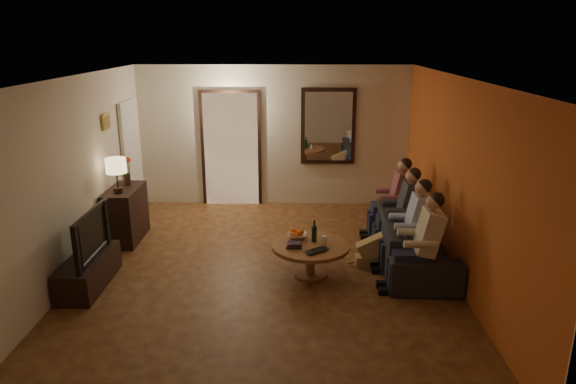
{
  "coord_description": "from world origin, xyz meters",
  "views": [
    {
      "loc": [
        0.4,
        -6.39,
        3.1
      ],
      "look_at": [
        0.3,
        0.3,
        1.05
      ],
      "focal_mm": 32.0,
      "sensor_mm": 36.0,
      "label": 1
    }
  ],
  "objects_px": {
    "person_a": "(423,247)",
    "person_d": "(395,202)",
    "dresser": "(126,214)",
    "coffee_table": "(310,260)",
    "person_c": "(403,215)",
    "tv_stand": "(89,272)",
    "bowl": "(297,236)",
    "wine_bottle": "(314,231)",
    "table_lamp": "(117,175)",
    "tv": "(84,235)",
    "laptop": "(319,252)",
    "sofa": "(413,240)",
    "dog": "(374,246)",
    "person_b": "(412,230)"
  },
  "relations": [
    {
      "from": "person_a",
      "to": "bowl",
      "type": "distance_m",
      "value": 1.68
    },
    {
      "from": "dresser",
      "to": "tv_stand",
      "type": "xyz_separation_m",
      "value": [
        0.0,
        -1.57,
        -0.22
      ]
    },
    {
      "from": "bowl",
      "to": "wine_bottle",
      "type": "distance_m",
      "value": 0.29
    },
    {
      "from": "wine_bottle",
      "to": "table_lamp",
      "type": "bearing_deg",
      "value": 162.55
    },
    {
      "from": "tv_stand",
      "to": "table_lamp",
      "type": "bearing_deg",
      "value": 90.0
    },
    {
      "from": "person_c",
      "to": "person_d",
      "type": "height_order",
      "value": "same"
    },
    {
      "from": "tv_stand",
      "to": "person_a",
      "type": "bearing_deg",
      "value": -1.21
    },
    {
      "from": "table_lamp",
      "to": "person_d",
      "type": "height_order",
      "value": "table_lamp"
    },
    {
      "from": "dresser",
      "to": "person_c",
      "type": "distance_m",
      "value": 4.25
    },
    {
      "from": "tv_stand",
      "to": "person_d",
      "type": "relative_size",
      "value": 0.99
    },
    {
      "from": "tv",
      "to": "laptop",
      "type": "xyz_separation_m",
      "value": [
        2.96,
        0.06,
        -0.24
      ]
    },
    {
      "from": "person_d",
      "to": "bowl",
      "type": "xyz_separation_m",
      "value": [
        -1.55,
        -1.15,
        -0.12
      ]
    },
    {
      "from": "dresser",
      "to": "coffee_table",
      "type": "height_order",
      "value": "dresser"
    },
    {
      "from": "person_a",
      "to": "person_d",
      "type": "distance_m",
      "value": 1.8
    },
    {
      "from": "dresser",
      "to": "bowl",
      "type": "bearing_deg",
      "value": -20.75
    },
    {
      "from": "tv",
      "to": "sofa",
      "type": "relative_size",
      "value": 0.47
    },
    {
      "from": "sofa",
      "to": "person_c",
      "type": "bearing_deg",
      "value": 21.66
    },
    {
      "from": "person_d",
      "to": "person_c",
      "type": "bearing_deg",
      "value": -90.0
    },
    {
      "from": "person_c",
      "to": "tv_stand",
      "type": "bearing_deg",
      "value": -165.26
    },
    {
      "from": "table_lamp",
      "to": "wine_bottle",
      "type": "bearing_deg",
      "value": -17.45
    },
    {
      "from": "tv_stand",
      "to": "tv",
      "type": "distance_m",
      "value": 0.51
    },
    {
      "from": "tv",
      "to": "person_c",
      "type": "xyz_separation_m",
      "value": [
        4.22,
        1.11,
        -0.1
      ]
    },
    {
      "from": "tv_stand",
      "to": "laptop",
      "type": "bearing_deg",
      "value": 1.14
    },
    {
      "from": "table_lamp",
      "to": "tv",
      "type": "distance_m",
      "value": 1.41
    },
    {
      "from": "tv_stand",
      "to": "person_c",
      "type": "bearing_deg",
      "value": 14.74
    },
    {
      "from": "dresser",
      "to": "person_a",
      "type": "distance_m",
      "value": 4.54
    },
    {
      "from": "tv",
      "to": "laptop",
      "type": "height_order",
      "value": "tv"
    },
    {
      "from": "dresser",
      "to": "sofa",
      "type": "distance_m",
      "value": 4.39
    },
    {
      "from": "bowl",
      "to": "laptop",
      "type": "height_order",
      "value": "bowl"
    },
    {
      "from": "sofa",
      "to": "coffee_table",
      "type": "bearing_deg",
      "value": 111.08
    },
    {
      "from": "person_b",
      "to": "coffee_table",
      "type": "distance_m",
      "value": 1.43
    },
    {
      "from": "dog",
      "to": "coffee_table",
      "type": "height_order",
      "value": "dog"
    },
    {
      "from": "person_a",
      "to": "person_c",
      "type": "distance_m",
      "value": 1.2
    },
    {
      "from": "tv_stand",
      "to": "laptop",
      "type": "relative_size",
      "value": 3.59
    },
    {
      "from": "tv_stand",
      "to": "person_b",
      "type": "distance_m",
      "value": 4.27
    },
    {
      "from": "table_lamp",
      "to": "tv_stand",
      "type": "height_order",
      "value": "table_lamp"
    },
    {
      "from": "table_lamp",
      "to": "person_a",
      "type": "distance_m",
      "value": 4.49
    },
    {
      "from": "tv_stand",
      "to": "bowl",
      "type": "relative_size",
      "value": 4.56
    },
    {
      "from": "tv_stand",
      "to": "person_c",
      "type": "height_order",
      "value": "person_c"
    },
    {
      "from": "coffee_table",
      "to": "laptop",
      "type": "relative_size",
      "value": 3.14
    },
    {
      "from": "tv_stand",
      "to": "coffee_table",
      "type": "xyz_separation_m",
      "value": [
        2.86,
        0.34,
        0.03
      ]
    },
    {
      "from": "wine_bottle",
      "to": "tv",
      "type": "bearing_deg",
      "value": -171.41
    },
    {
      "from": "person_b",
      "to": "dog",
      "type": "distance_m",
      "value": 0.6
    },
    {
      "from": "tv_stand",
      "to": "person_d",
      "type": "distance_m",
      "value": 4.57
    },
    {
      "from": "tv_stand",
      "to": "bowl",
      "type": "height_order",
      "value": "bowl"
    },
    {
      "from": "table_lamp",
      "to": "person_b",
      "type": "xyz_separation_m",
      "value": [
        4.22,
        -0.84,
        -0.51
      ]
    },
    {
      "from": "tv",
      "to": "person_a",
      "type": "xyz_separation_m",
      "value": [
        4.22,
        -0.09,
        -0.1
      ]
    },
    {
      "from": "tv",
      "to": "person_a",
      "type": "height_order",
      "value": "person_a"
    },
    {
      "from": "dresser",
      "to": "person_c",
      "type": "xyz_separation_m",
      "value": [
        4.22,
        -0.46,
        0.18
      ]
    },
    {
      "from": "person_b",
      "to": "coffee_table",
      "type": "height_order",
      "value": "person_b"
    }
  ]
}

